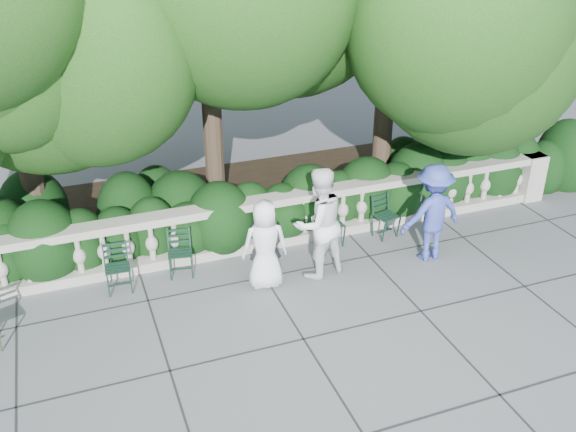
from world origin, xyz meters
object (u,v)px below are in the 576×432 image
object	(u,v)px
person_businessman	(265,245)
person_older_blue	(432,213)
chair_c	(121,295)
chair_e	(389,240)
chair_f	(334,248)
chair_b	(182,279)
person_woman_grey	(265,244)
person_casual_man	(319,223)

from	to	relation	value
person_businessman	person_older_blue	bearing A→B (deg)	-174.75
chair_c	person_older_blue	world-z (taller)	person_older_blue
person_businessman	chair_e	bearing A→B (deg)	-158.30
chair_f	person_businessman	distance (m)	1.88
chair_c	chair_f	xyz separation A→B (m)	(3.90, 0.16, 0.00)
chair_c	person_businessman	distance (m)	2.51
chair_f	person_businessman	xyz separation A→B (m)	(-1.57, -0.69, 0.77)
chair_b	chair_c	bearing A→B (deg)	-163.08
chair_c	person_woman_grey	world-z (taller)	person_woman_grey
chair_f	chair_b	bearing A→B (deg)	177.11
person_businessman	person_older_blue	distance (m)	3.03
chair_f	person_older_blue	world-z (taller)	person_older_blue
chair_c	person_older_blue	bearing A→B (deg)	-4.95
person_casual_man	person_woman_grey	bearing A→B (deg)	-14.60
chair_e	person_older_blue	world-z (taller)	person_older_blue
chair_f	person_businessman	bearing A→B (deg)	-160.15
chair_b	person_woman_grey	distance (m)	1.61
chair_e	person_woman_grey	bearing A→B (deg)	-179.74
chair_e	chair_f	xyz separation A→B (m)	(-1.12, 0.06, 0.00)
chair_c	person_older_blue	xyz separation A→B (m)	(5.36, -0.70, 0.90)
chair_b	person_casual_man	bearing A→B (deg)	-4.81
person_casual_man	chair_f	bearing A→B (deg)	-144.86
chair_c	chair_e	size ratio (longest dim) A/B	1.00
person_businessman	chair_f	bearing A→B (deg)	-147.75
chair_e	person_businessman	world-z (taller)	person_businessman
chair_b	person_casual_man	world-z (taller)	person_casual_man
chair_c	person_businessman	bearing A→B (deg)	-10.22
chair_c	person_woman_grey	bearing A→B (deg)	-8.46
person_woman_grey	person_casual_man	distance (m)	0.96
chair_b	chair_e	size ratio (longest dim) A/B	1.00
chair_f	person_woman_grey	xyz separation A→B (m)	(-1.55, -0.62, 0.74)
chair_b	person_woman_grey	xyz separation A→B (m)	(1.31, -0.57, 0.74)
person_woman_grey	person_casual_man	bearing A→B (deg)	-172.68
chair_e	person_casual_man	world-z (taller)	person_casual_man
person_casual_man	person_older_blue	distance (m)	2.08
chair_f	person_casual_man	xyz separation A→B (m)	(-0.62, -0.66, 0.98)
person_businessman	chair_c	bearing A→B (deg)	-4.19
chair_c	person_casual_man	xyz separation A→B (m)	(3.28, -0.50, 0.98)
chair_c	chair_f	world-z (taller)	same
person_older_blue	person_woman_grey	bearing A→B (deg)	-6.92
chair_c	person_businessman	world-z (taller)	person_businessman
chair_b	person_older_blue	size ratio (longest dim) A/B	0.47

